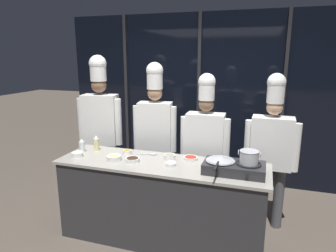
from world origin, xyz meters
TOP-DOWN VIEW (x-y plane):
  - ground_plane at (0.00, 0.00)m, footprint 24.00×24.00m
  - window_wall_back at (0.00, 1.89)m, footprint 4.52×0.09m
  - demo_counter at (0.00, 0.00)m, footprint 2.29×0.67m
  - portable_stove at (0.78, -0.05)m, footprint 0.60×0.35m
  - frying_pan at (0.64, -0.05)m, footprint 0.29×0.50m
  - stock_pot at (0.92, -0.05)m, footprint 0.21×0.19m
  - squeeze_bottle_clear at (-1.02, 0.06)m, footprint 0.07×0.07m
  - squeeze_bottle_oil at (-0.88, 0.16)m, footprint 0.07×0.07m
  - prep_bowl_mushrooms at (0.05, 0.14)m, footprint 0.13×0.13m
  - prep_bowl_garlic at (0.13, -0.05)m, footprint 0.12×0.12m
  - prep_bowl_bean_sprouts at (-0.97, -0.11)m, footprint 0.13×0.13m
  - prep_bowl_soy_glaze at (-0.30, -0.07)m, footprint 0.16×0.16m
  - prep_bowl_carrots at (-0.48, 0.16)m, footprint 0.10×0.10m
  - prep_bowl_chili_flakes at (0.28, 0.19)m, footprint 0.16×0.16m
  - prep_bowl_ginger at (-0.51, -0.10)m, footprint 0.16×0.16m
  - serving_spoon_slotted at (-0.21, 0.21)m, footprint 0.27×0.14m
  - chef_head at (-1.10, 0.65)m, footprint 0.61×0.32m
  - chef_sous at (-0.33, 0.72)m, footprint 0.57×0.29m
  - chef_line at (0.36, 0.62)m, footprint 0.60×0.25m
  - chef_pastry at (1.13, 0.67)m, footprint 0.62×0.25m

SIDE VIEW (x-z plane):
  - ground_plane at x=0.00m, z-range 0.00..0.00m
  - demo_counter at x=0.00m, z-range 0.00..0.92m
  - serving_spoon_slotted at x=-0.21m, z-range 0.92..0.94m
  - prep_bowl_chili_flakes at x=0.28m, z-range 0.92..0.96m
  - prep_bowl_garlic at x=0.13m, z-range 0.92..0.96m
  - prep_bowl_carrots at x=-0.48m, z-range 0.92..0.97m
  - prep_bowl_soy_glaze at x=-0.30m, z-range 0.92..0.97m
  - prep_bowl_mushrooms at x=0.05m, z-range 0.92..0.98m
  - prep_bowl_bean_sprouts at x=-0.97m, z-range 0.92..0.98m
  - prep_bowl_ginger at x=-0.51m, z-range 0.92..0.98m
  - portable_stove at x=0.78m, z-range 0.92..1.03m
  - squeeze_bottle_clear at x=-1.02m, z-range 0.92..1.08m
  - squeeze_bottle_oil at x=-0.88m, z-range 0.92..1.11m
  - chef_pastry at x=1.13m, z-range 0.11..1.97m
  - chef_line at x=0.36m, z-range 0.12..1.97m
  - frying_pan at x=0.64m, z-range 1.03..1.07m
  - stock_pot at x=0.92m, z-range 1.04..1.17m
  - chef_sous at x=-0.33m, z-range 0.16..2.12m
  - chef_head at x=-1.10m, z-range 0.16..2.22m
  - window_wall_back at x=0.00m, z-range 0.00..2.70m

